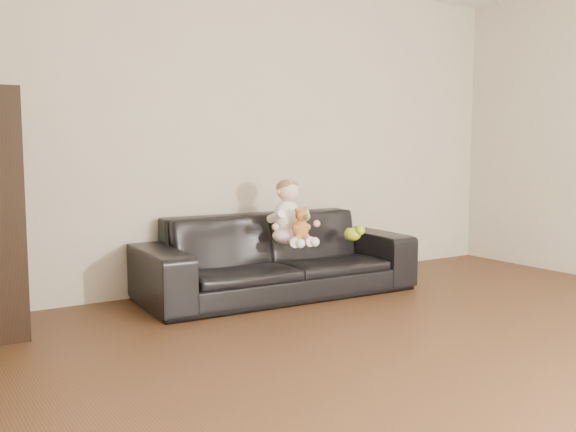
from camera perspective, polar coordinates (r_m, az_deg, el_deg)
floor at (r=3.65m, az=21.65°, el=-12.93°), size 5.50×5.50×0.00m
wall_back at (r=5.52m, az=-1.70°, el=7.57°), size 5.00×0.00×5.00m
wall_left at (r=2.03m, az=-23.58°, el=9.44°), size 0.00×5.50×5.50m
sofa at (r=5.05m, az=-0.96°, el=-3.52°), size 2.19×0.94×0.63m
baby at (r=4.92m, az=0.09°, el=0.00°), size 0.38×0.46×0.50m
teddy_bear at (r=4.81m, az=1.17°, el=-0.70°), size 0.16×0.16×0.24m
toy_green at (r=5.16m, az=5.75°, el=-1.63°), size 0.14×0.17×0.11m
toy_rattle at (r=5.28m, az=5.40°, el=-1.60°), size 0.08×0.08×0.08m
toy_blue_disc at (r=5.28m, az=5.65°, el=-1.95°), size 0.12×0.12×0.01m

